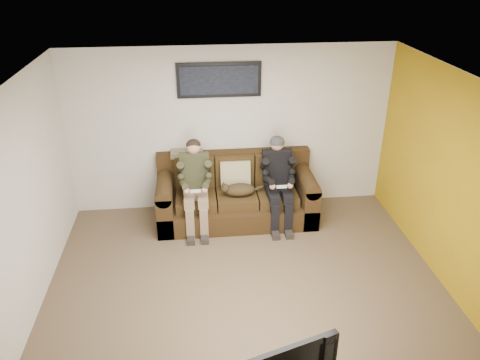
{
  "coord_description": "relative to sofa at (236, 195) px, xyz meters",
  "views": [
    {
      "loc": [
        -0.59,
        -4.57,
        3.87
      ],
      "look_at": [
        0.03,
        1.2,
        0.95
      ],
      "focal_mm": 35.0,
      "sensor_mm": 36.0,
      "label": 1
    }
  ],
  "objects": [
    {
      "name": "accent_wall_right",
      "position": [
        2.46,
        -1.84,
        0.93
      ],
      "size": [
        0.0,
        4.5,
        4.5
      ],
      "primitive_type": "plane",
      "rotation": [
        1.57,
        0.0,
        -1.57
      ],
      "color": "#AB8511",
      "rests_on": "ground"
    },
    {
      "name": "wall_right",
      "position": [
        2.47,
        -1.84,
        0.93
      ],
      "size": [
        0.0,
        4.5,
        4.5
      ],
      "primitive_type": "plane",
      "rotation": [
        1.57,
        0.0,
        -1.57
      ],
      "color": "beige",
      "rests_on": "ground"
    },
    {
      "name": "floor",
      "position": [
        -0.03,
        -1.84,
        -0.37
      ],
      "size": [
        5.0,
        5.0,
        0.0
      ],
      "primitive_type": "plane",
      "color": "brown",
      "rests_on": "ground"
    },
    {
      "name": "person_right",
      "position": [
        0.62,
        -0.2,
        0.39
      ],
      "size": [
        0.51,
        0.86,
        1.35
      ],
      "color": "black",
      "rests_on": "sofa"
    },
    {
      "name": "person_left",
      "position": [
        -0.62,
        -0.2,
        0.39
      ],
      "size": [
        0.51,
        0.87,
        1.34
      ],
      "color": "#876E54",
      "rests_on": "sofa"
    },
    {
      "name": "throw_blanket",
      "position": [
        -0.73,
        0.3,
        0.61
      ],
      "size": [
        0.49,
        0.24,
        0.09
      ],
      "primitive_type": "cube",
      "color": "gray",
      "rests_on": "sofa"
    },
    {
      "name": "wall_front",
      "position": [
        -0.03,
        -4.09,
        0.93
      ],
      "size": [
        5.0,
        0.0,
        5.0
      ],
      "primitive_type": "plane",
      "rotation": [
        -1.57,
        0.0,
        0.0
      ],
      "color": "beige",
      "rests_on": "ground"
    },
    {
      "name": "framed_poster",
      "position": [
        -0.2,
        0.38,
        1.73
      ],
      "size": [
        1.25,
        0.05,
        0.52
      ],
      "color": "black",
      "rests_on": "wall_back"
    },
    {
      "name": "wall_back",
      "position": [
        -0.03,
        0.41,
        0.93
      ],
      "size": [
        5.0,
        0.0,
        5.0
      ],
      "primitive_type": "plane",
      "rotation": [
        1.57,
        0.0,
        0.0
      ],
      "color": "beige",
      "rests_on": "ground"
    },
    {
      "name": "wall_left",
      "position": [
        -2.53,
        -1.84,
        0.93
      ],
      "size": [
        0.0,
        4.5,
        4.5
      ],
      "primitive_type": "plane",
      "rotation": [
        1.57,
        0.0,
        1.57
      ],
      "color": "beige",
      "rests_on": "ground"
    },
    {
      "name": "throw_pillow",
      "position": [
        -0.0,
        0.05,
        0.33
      ],
      "size": [
        0.46,
        0.22,
        0.46
      ],
      "primitive_type": "cube",
      "rotation": [
        -0.21,
        0.0,
        0.0
      ],
      "color": "tan",
      "rests_on": "sofa"
    },
    {
      "name": "sofa",
      "position": [
        0.0,
        0.0,
        0.0
      ],
      "size": [
        2.41,
        1.04,
        0.99
      ],
      "color": "#33210F",
      "rests_on": "ground"
    },
    {
      "name": "ceiling",
      "position": [
        -0.03,
        -1.84,
        2.23
      ],
      "size": [
        5.0,
        5.0,
        0.0
      ],
      "primitive_type": "plane",
      "rotation": [
        3.14,
        0.0,
        0.0
      ],
      "color": "silver",
      "rests_on": "ground"
    },
    {
      "name": "cat",
      "position": [
        0.02,
        -0.22,
        0.21
      ],
      "size": [
        0.66,
        0.26,
        0.24
      ],
      "color": "#44331A",
      "rests_on": "sofa"
    }
  ]
}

